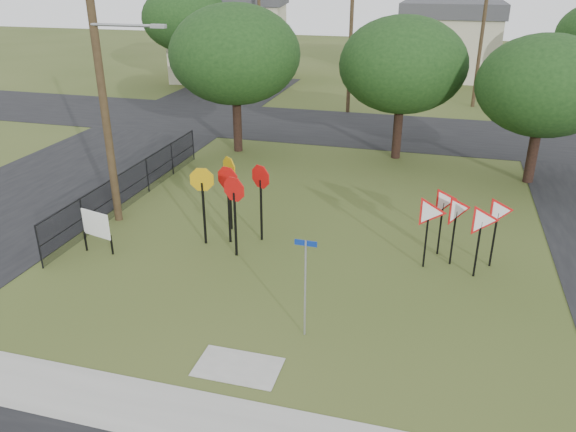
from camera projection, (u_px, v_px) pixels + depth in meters
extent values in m
plane|color=#38471A|center=(268.00, 313.00, 15.38)|extent=(140.00, 140.00, 0.00)
cube|color=#999790|center=(208.00, 421.00, 11.67)|extent=(30.00, 1.60, 0.02)
cube|color=black|center=(93.00, 164.00, 27.14)|extent=(8.00, 50.00, 0.02)
cube|color=black|center=(369.00, 129.00, 33.03)|extent=(60.00, 8.00, 0.02)
cube|color=#999790|center=(238.00, 367.00, 13.26)|extent=(2.00, 1.20, 0.02)
cylinder|color=#9EA1A7|center=(305.00, 289.00, 13.93)|extent=(0.05, 0.05, 2.70)
cube|color=navy|center=(306.00, 243.00, 13.42)|extent=(0.56, 0.04, 0.14)
cube|color=black|center=(229.00, 212.00, 18.96)|extent=(0.07, 0.07, 2.22)
cube|color=black|center=(261.00, 210.00, 19.11)|extent=(0.07, 0.07, 2.22)
cube|color=black|center=(235.00, 225.00, 18.05)|extent=(0.07, 0.07, 2.22)
cube|color=black|center=(204.00, 214.00, 18.86)|extent=(0.07, 0.07, 2.22)
cube|color=black|center=(231.00, 201.00, 19.93)|extent=(0.07, 0.07, 2.22)
cube|color=black|center=(426.00, 240.00, 17.42)|extent=(0.06, 0.06, 1.83)
cube|color=black|center=(453.00, 238.00, 17.58)|extent=(0.06, 0.06, 1.83)
cube|color=black|center=(477.00, 249.00, 16.87)|extent=(0.06, 0.06, 1.83)
cube|color=black|center=(440.00, 229.00, 18.22)|extent=(0.06, 0.06, 1.83)
cube|color=black|center=(493.00, 240.00, 17.46)|extent=(0.06, 0.06, 1.83)
cube|color=black|center=(86.00, 241.00, 18.66)|extent=(0.05, 0.05, 0.69)
cube|color=black|center=(112.00, 245.00, 18.42)|extent=(0.05, 0.05, 0.69)
cube|color=white|center=(96.00, 224.00, 18.26)|extent=(1.15, 0.33, 0.88)
cylinder|color=#43331F|center=(101.00, 86.00, 19.13)|extent=(0.28, 0.28, 10.00)
cylinder|color=#9EA1A7|center=(124.00, 25.00, 17.94)|extent=(2.40, 0.10, 0.10)
cube|color=#9EA1A7|center=(158.00, 26.00, 17.65)|extent=(0.50, 0.18, 0.12)
cylinder|color=#43331F|center=(351.00, 42.00, 35.24)|extent=(0.24, 0.24, 9.00)
cylinder|color=#43331F|center=(481.00, 42.00, 36.91)|extent=(0.24, 0.24, 8.50)
cylinder|color=#43331F|center=(259.00, 29.00, 42.49)|extent=(0.24, 0.24, 9.00)
cylinder|color=black|center=(39.00, 247.00, 17.38)|extent=(0.05, 0.05, 1.50)
cylinder|color=black|center=(83.00, 218.00, 19.41)|extent=(0.05, 0.05, 1.50)
cylinder|color=black|center=(118.00, 195.00, 21.44)|extent=(0.05, 0.05, 1.50)
cylinder|color=black|center=(147.00, 175.00, 23.47)|extent=(0.05, 0.05, 1.50)
cylinder|color=black|center=(172.00, 159.00, 25.50)|extent=(0.05, 0.05, 1.50)
cylinder|color=black|center=(193.00, 145.00, 27.53)|extent=(0.05, 0.05, 1.50)
cube|color=black|center=(131.00, 168.00, 22.17)|extent=(0.03, 11.50, 0.03)
cube|color=black|center=(133.00, 184.00, 22.45)|extent=(0.03, 11.50, 0.03)
cube|color=black|center=(133.00, 184.00, 22.45)|extent=(0.01, 11.50, 1.50)
cube|color=beige|center=(230.00, 42.00, 47.60)|extent=(10.08, 8.46, 6.00)
cube|color=beige|center=(449.00, 47.00, 48.69)|extent=(8.00, 8.00, 5.00)
cube|color=#3D3E42|center=(453.00, 9.00, 47.45)|extent=(8.40, 8.40, 1.20)
cylinder|color=black|center=(237.00, 126.00, 28.67)|extent=(0.44, 0.44, 2.62)
ellipsoid|color=black|center=(235.00, 54.00, 27.25)|extent=(6.40, 6.40, 4.80)
cylinder|color=black|center=(397.00, 134.00, 27.64)|extent=(0.44, 0.44, 2.45)
ellipsoid|color=black|center=(403.00, 65.00, 26.30)|extent=(6.00, 6.00, 4.50)
cylinder|color=black|center=(532.00, 157.00, 24.44)|extent=(0.44, 0.44, 2.27)
ellipsoid|color=black|center=(545.00, 86.00, 23.20)|extent=(5.60, 5.60, 4.20)
cylinder|color=black|center=(189.00, 68.00, 45.20)|extent=(0.44, 0.44, 2.80)
ellipsoid|color=black|center=(186.00, 18.00, 43.68)|extent=(6.80, 6.80, 5.10)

